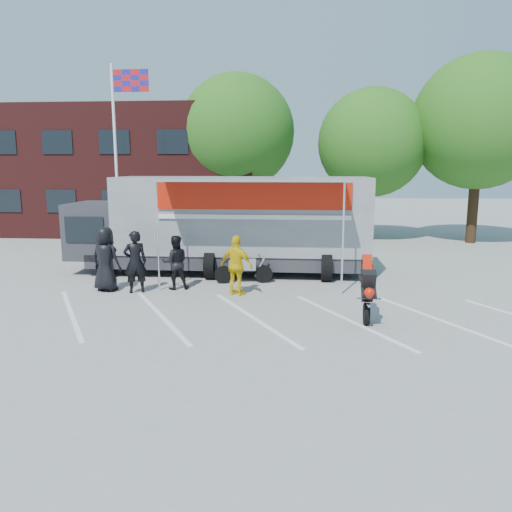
# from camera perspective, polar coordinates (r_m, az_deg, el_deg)

# --- Properties ---
(ground) EXTENTS (100.00, 100.00, 0.00)m
(ground) POSITION_cam_1_polar(r_m,az_deg,el_deg) (11.87, -1.73, -8.48)
(ground) COLOR #979792
(ground) RESTS_ON ground
(parking_bay_lines) EXTENTS (18.09, 13.33, 0.01)m
(parking_bay_lines) POSITION_cam_1_polar(r_m,az_deg,el_deg) (12.81, -1.23, -7.02)
(parking_bay_lines) COLOR white
(parking_bay_lines) RESTS_ON ground
(office_building) EXTENTS (18.00, 8.00, 7.00)m
(office_building) POSITION_cam_1_polar(r_m,az_deg,el_deg) (31.27, -16.62, 9.28)
(office_building) COLOR #4C1918
(office_building) RESTS_ON ground
(flagpole) EXTENTS (1.61, 0.12, 8.00)m
(flagpole) POSITION_cam_1_polar(r_m,az_deg,el_deg) (22.50, -15.21, 13.08)
(flagpole) COLOR white
(flagpole) RESTS_ON ground
(tree_left) EXTENTS (6.12, 6.12, 8.64)m
(tree_left) POSITION_cam_1_polar(r_m,az_deg,el_deg) (27.42, -2.20, 13.93)
(tree_left) COLOR #382314
(tree_left) RESTS_ON ground
(tree_mid) EXTENTS (5.44, 5.44, 7.68)m
(tree_mid) POSITION_cam_1_polar(r_m,az_deg,el_deg) (26.45, 13.14, 12.46)
(tree_mid) COLOR #382314
(tree_mid) RESTS_ON ground
(tree_right) EXTENTS (6.46, 6.46, 9.12)m
(tree_right) POSITION_cam_1_polar(r_m,az_deg,el_deg) (27.18, 24.17, 13.75)
(tree_right) COLOR #382314
(tree_right) RESTS_ON ground
(transporter_truck) EXTENTS (10.80, 5.24, 3.43)m
(transporter_truck) POSITION_cam_1_polar(r_m,az_deg,el_deg) (18.10, -3.08, -1.91)
(transporter_truck) COLOR gray
(transporter_truck) RESTS_ON ground
(parked_motorcycle) EXTENTS (2.04, 0.95, 1.03)m
(parked_motorcycle) POSITION_cam_1_polar(r_m,az_deg,el_deg) (16.50, -1.43, -3.09)
(parked_motorcycle) COLOR #AAAAAF
(parked_motorcycle) RESTS_ON ground
(stunt_bike_rider) EXTENTS (0.79, 1.56, 1.80)m
(stunt_bike_rider) POSITION_cam_1_polar(r_m,az_deg,el_deg) (13.11, 12.23, -6.87)
(stunt_bike_rider) COLOR black
(stunt_bike_rider) RESTS_ON ground
(spectator_leather_a) EXTENTS (1.11, 0.89, 1.99)m
(spectator_leather_a) POSITION_cam_1_polar(r_m,az_deg,el_deg) (15.97, -16.82, -0.33)
(spectator_leather_a) COLOR black
(spectator_leather_a) RESTS_ON ground
(spectator_leather_b) EXTENTS (0.82, 0.70, 1.91)m
(spectator_leather_b) POSITION_cam_1_polar(r_m,az_deg,el_deg) (15.51, -13.64, -0.65)
(spectator_leather_b) COLOR black
(spectator_leather_b) RESTS_ON ground
(spectator_leather_c) EXTENTS (0.98, 0.86, 1.70)m
(spectator_leather_c) POSITION_cam_1_polar(r_m,az_deg,el_deg) (15.73, -9.21, -0.73)
(spectator_leather_c) COLOR black
(spectator_leather_c) RESTS_ON ground
(spectator_hivis) EXTENTS (1.15, 0.83, 1.81)m
(spectator_hivis) POSITION_cam_1_polar(r_m,az_deg,el_deg) (14.78, -2.22, -1.09)
(spectator_hivis) COLOR yellow
(spectator_hivis) RESTS_ON ground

